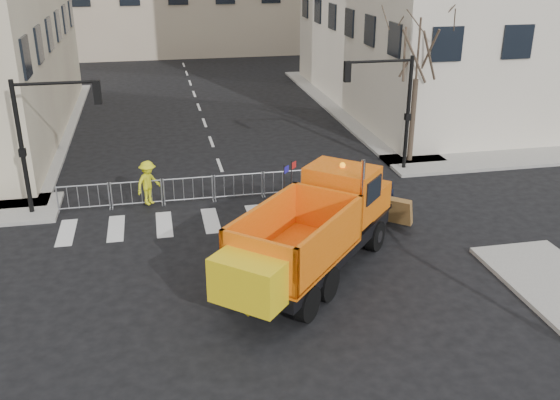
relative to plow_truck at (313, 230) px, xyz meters
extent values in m
plane|color=black|center=(-1.66, -0.44, -1.66)|extent=(120.00, 120.00, 0.00)
cube|color=gray|center=(-1.66, 8.06, -1.59)|extent=(64.00, 5.00, 0.15)
cylinder|color=black|center=(-9.66, 7.06, 1.04)|extent=(0.18, 0.18, 5.40)
cylinder|color=black|center=(6.84, 9.06, 1.04)|extent=(0.18, 0.18, 5.40)
cube|color=black|center=(0.15, 0.17, -0.73)|extent=(6.41, 6.81, 0.44)
cylinder|color=black|center=(1.08, 2.77, -1.12)|extent=(0.98, 1.04, 1.08)
cylinder|color=black|center=(2.62, 1.40, -1.12)|extent=(0.98, 1.04, 1.08)
cylinder|color=black|center=(-1.48, -0.10, -1.12)|extent=(0.98, 1.04, 1.08)
cylinder|color=black|center=(0.07, -1.48, -1.12)|extent=(0.98, 1.04, 1.08)
cylinder|color=black|center=(-2.33, -1.06, -1.12)|extent=(0.98, 1.04, 1.08)
cylinder|color=black|center=(-0.78, -2.43, -1.12)|extent=(0.98, 1.04, 1.08)
cube|color=orange|center=(2.24, 2.53, -0.04)|extent=(2.59, 2.55, 0.99)
cube|color=orange|center=(1.39, 1.57, 0.55)|extent=(2.74, 2.68, 1.77)
cylinder|color=silver|center=(1.67, 0.33, 0.90)|extent=(0.14, 0.14, 2.37)
cube|color=orange|center=(-0.77, -0.86, 0.31)|extent=(4.72, 4.88, 1.63)
cube|color=yellow|center=(-2.53, -2.85, 0.01)|extent=(2.13, 2.05, 1.28)
cube|color=brown|center=(3.35, 3.78, -1.02)|extent=(2.74, 2.52, 1.11)
imported|color=black|center=(3.93, 3.65, -0.84)|extent=(0.64, 0.47, 1.64)
imported|color=black|center=(2.48, 4.99, -0.76)|extent=(1.09, 1.00, 1.81)
imported|color=black|center=(2.61, 4.64, -0.74)|extent=(1.10, 1.06, 1.84)
imported|color=yellow|center=(-5.06, 6.92, -0.60)|extent=(1.33, 1.31, 1.83)
cube|color=#A40C1B|center=(1.78, 6.06, -0.96)|extent=(0.55, 0.52, 1.10)
camera|label=1|loc=(-4.63, -17.18, 8.29)|focal=40.00mm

